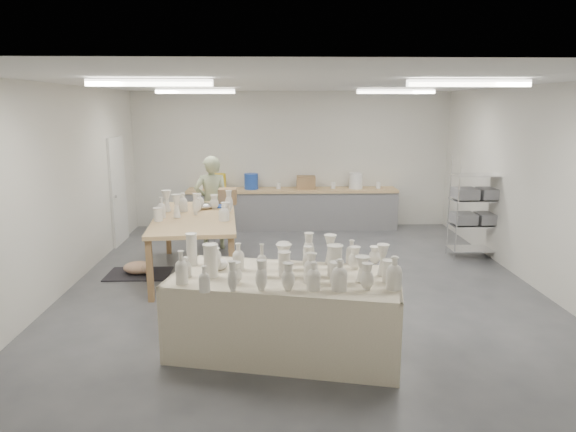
{
  "coord_description": "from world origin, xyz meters",
  "views": [
    {
      "loc": [
        -0.44,
        -7.45,
        2.69
      ],
      "look_at": [
        -0.2,
        0.15,
        1.05
      ],
      "focal_mm": 32.0,
      "sensor_mm": 36.0,
      "label": 1
    }
  ],
  "objects_px": {
    "work_table": "(198,215)",
    "red_stool": "(214,231)",
    "potter": "(212,203)",
    "drying_table": "(286,311)"
  },
  "relations": [
    {
      "from": "work_table",
      "to": "red_stool",
      "type": "distance_m",
      "value": 1.76
    },
    {
      "from": "potter",
      "to": "red_stool",
      "type": "relative_size",
      "value": 4.21
    },
    {
      "from": "work_table",
      "to": "potter",
      "type": "bearing_deg",
      "value": 81.62
    },
    {
      "from": "work_table",
      "to": "potter",
      "type": "distance_m",
      "value": 1.36
    },
    {
      "from": "potter",
      "to": "red_stool",
      "type": "bearing_deg",
      "value": -101.55
    },
    {
      "from": "potter",
      "to": "red_stool",
      "type": "distance_m",
      "value": 0.67
    },
    {
      "from": "drying_table",
      "to": "potter",
      "type": "xyz_separation_m",
      "value": [
        -1.29,
        4.26,
        0.42
      ]
    },
    {
      "from": "drying_table",
      "to": "red_stool",
      "type": "distance_m",
      "value": 4.71
    },
    {
      "from": "work_table",
      "to": "potter",
      "type": "height_order",
      "value": "potter"
    },
    {
      "from": "drying_table",
      "to": "red_stool",
      "type": "relative_size",
      "value": 6.33
    }
  ]
}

